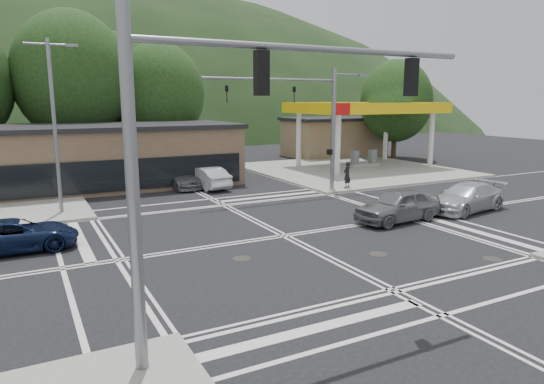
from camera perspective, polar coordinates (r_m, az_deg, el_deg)
name	(u,v)px	position (r m, az deg, el deg)	size (l,w,h in m)	color
ground	(285,236)	(21.80, 1.49, -5.17)	(120.00, 120.00, 0.00)	black
sidewalk_ne	(352,170)	(42.19, 9.41, 2.62)	(16.00, 16.00, 0.15)	gray
gas_station_canopy	(365,111)	(43.78, 10.94, 9.39)	(12.32, 8.34, 5.75)	silver
convenience_store	(334,138)	(52.96, 7.29, 6.32)	(10.00, 6.00, 3.80)	#846B4F
commercial_row	(57,160)	(35.59, -23.93, 3.44)	(24.00, 8.00, 4.00)	brown
hill_north	(73,129)	(108.94, -22.39, 6.89)	(252.00, 126.00, 140.00)	black
tree_n_b	(72,76)	(42.54, -22.49, 12.45)	(9.00, 9.00, 12.98)	#382619
tree_n_c	(160,94)	(43.76, -13.04, 11.21)	(7.60, 7.60, 10.87)	#382619
tree_n_e	(115,87)	(47.03, -17.96, 11.72)	(8.40, 8.40, 11.98)	#382619
tree_ne	(396,101)	(51.35, 14.38, 10.33)	(7.20, 7.20, 9.99)	#382619
streetlight_nw	(55,119)	(27.37, -24.14, 7.89)	(2.50, 0.25, 9.00)	slate
signal_mast_ne	(317,114)	(31.58, 5.36, 9.10)	(11.65, 0.30, 8.00)	slate
signal_mast_sw	(214,141)	(10.83, -6.89, 6.00)	(9.14, 0.28, 8.00)	slate
car_blue_west	(15,235)	(22.03, -27.95, -4.53)	(2.18, 4.73, 1.31)	#0C1838
car_grey_center	(398,205)	(24.98, 14.59, -1.54)	(1.91, 4.74, 1.61)	slate
car_silver_east	(466,197)	(28.45, 21.89, -0.59)	(2.12, 5.22, 1.51)	#B1B3B8
car_queue_a	(206,177)	(33.54, -7.75, 1.72)	(1.58, 4.53, 1.49)	silver
car_queue_b	(218,169)	(37.72, -6.35, 2.71)	(1.68, 4.18, 1.42)	white
car_northbound	(180,177)	(34.19, -10.79, 1.75)	(2.01, 4.94, 1.43)	slate
pedestrian	(347,174)	(33.03, 8.82, 2.05)	(0.64, 0.42, 1.77)	black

